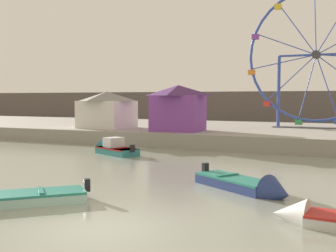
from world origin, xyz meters
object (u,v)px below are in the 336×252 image
object	(u,v)px
carnival_booth_white_ticket	(107,109)
carnival_booth_purple_stall	(178,107)
ferris_wheel_blue_frame	(316,57)
motorboat_teal_painted	(111,149)
motorboat_navy_blue	(250,186)

from	to	relation	value
carnival_booth_white_ticket	carnival_booth_purple_stall	bearing A→B (deg)	-2.85
carnival_booth_purple_stall	ferris_wheel_blue_frame	bearing A→B (deg)	35.46
carnival_booth_white_ticket	motorboat_teal_painted	bearing A→B (deg)	-52.91
motorboat_teal_painted	carnival_booth_white_ticket	size ratio (longest dim) A/B	0.92
ferris_wheel_blue_frame	carnival_booth_white_ticket	xyz separation A→B (m)	(-15.91, -6.86, -4.25)
motorboat_navy_blue	carnival_booth_white_ticket	bearing A→B (deg)	169.31
motorboat_teal_painted	motorboat_navy_blue	xyz separation A→B (m)	(10.97, -7.57, -0.08)
motorboat_teal_painted	ferris_wheel_blue_frame	distance (m)	19.05
motorboat_teal_painted	ferris_wheel_blue_frame	world-z (taller)	ferris_wheel_blue_frame
ferris_wheel_blue_frame	motorboat_teal_painted	bearing A→B (deg)	-127.71
motorboat_teal_painted	motorboat_navy_blue	size ratio (longest dim) A/B	0.92
motorboat_teal_painted	motorboat_navy_blue	distance (m)	13.33
motorboat_navy_blue	ferris_wheel_blue_frame	xyz separation A→B (m)	(-0.04, 21.71, 6.67)
motorboat_teal_painted	carnival_booth_purple_stall	size ratio (longest dim) A/B	1.00
motorboat_teal_painted	carnival_booth_white_ticket	distance (m)	9.12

